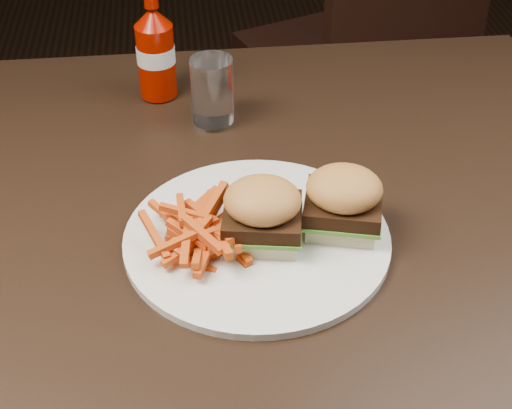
{
  "coord_description": "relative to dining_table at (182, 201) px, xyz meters",
  "views": [
    {
      "loc": [
        0.01,
        -0.84,
        1.37
      ],
      "look_at": [
        0.09,
        -0.11,
        0.8
      ],
      "focal_mm": 55.0,
      "sensor_mm": 36.0,
      "label": 1
    }
  ],
  "objects": [
    {
      "name": "plate",
      "position": [
        0.09,
        -0.12,
        0.03
      ],
      "size": [
        0.32,
        0.32,
        0.01
      ],
      "primitive_type": "cylinder",
      "color": "white",
      "rests_on": "dining_table"
    },
    {
      "name": "dining_table",
      "position": [
        0.0,
        0.0,
        0.0
      ],
      "size": [
        1.2,
        0.8,
        0.04
      ],
      "primitive_type": "cube",
      "color": "black",
      "rests_on": "ground"
    },
    {
      "name": "sandwich_half_b",
      "position": [
        0.19,
        -0.11,
        0.04
      ],
      "size": [
        0.1,
        0.09,
        0.02
      ],
      "primitive_type": "cube",
      "rotation": [
        0.0,
        0.0,
        -0.26
      ],
      "color": "beige",
      "rests_on": "plate"
    },
    {
      "name": "fries_pile",
      "position": [
        0.02,
        -0.12,
        0.05
      ],
      "size": [
        0.15,
        0.15,
        0.05
      ],
      "primitive_type": null,
      "rotation": [
        0.0,
        0.0,
        -0.3
      ],
      "color": "red",
      "rests_on": "plate"
    },
    {
      "name": "tumbler",
      "position": [
        0.05,
        0.16,
        0.08
      ],
      "size": [
        0.06,
        0.06,
        0.1
      ],
      "primitive_type": "cylinder",
      "rotation": [
        0.0,
        0.0,
        -0.0
      ],
      "color": "white",
      "rests_on": "dining_table"
    },
    {
      "name": "sandwich_half_a",
      "position": [
        0.09,
        -0.13,
        0.04
      ],
      "size": [
        0.09,
        0.09,
        0.02
      ],
      "primitive_type": "cube",
      "rotation": [
        0.0,
        0.0,
        -0.17
      ],
      "color": "beige",
      "rests_on": "plate"
    },
    {
      "name": "chair_far",
      "position": [
        0.46,
        0.96,
        -0.3
      ],
      "size": [
        0.6,
        0.6,
        0.04
      ],
      "primitive_type": "cube",
      "rotation": [
        0.0,
        0.0,
        3.52
      ],
      "color": "black",
      "rests_on": "ground"
    },
    {
      "name": "ketchup_bottle",
      "position": [
        -0.03,
        0.25,
        0.08
      ],
      "size": [
        0.06,
        0.06,
        0.12
      ],
      "primitive_type": "cylinder",
      "rotation": [
        0.0,
        0.0,
        0.02
      ],
      "color": "#910E00",
      "rests_on": "dining_table"
    }
  ]
}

